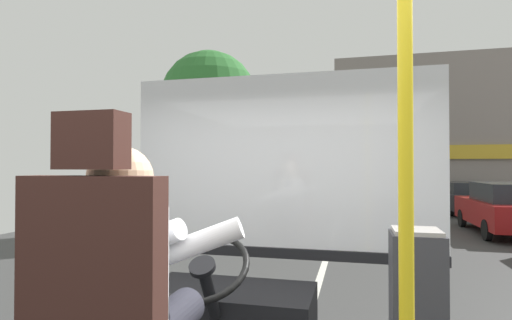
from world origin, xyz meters
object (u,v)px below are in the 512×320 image
Objects in this scene: parked_car_red at (509,208)px; parked_car_black at (465,197)px; handrail_pole at (406,214)px; steering_console at (229,316)px; bus_driver at (128,278)px.

parked_car_black is (0.21, 5.46, -0.09)m from parked_car_red.
parked_car_red is 0.89× the size of parked_car_black.
handrail_pole is at bearing -109.62° from parked_car_red.
handrail_pole reaches higher than steering_console.
bus_driver is 17.44m from parked_car_black.
bus_driver is at bearing -113.92° from parked_car_red.
steering_console is at bearing 127.15° from handrail_pole.
parked_car_black is at bearing 75.85° from handrail_pole.
bus_driver is at bearing -90.00° from steering_console.
bus_driver reaches higher than parked_car_red.
parked_car_black is at bearing 71.52° from steering_console.
parked_car_black is (5.16, 15.44, -0.25)m from steering_console.
bus_driver is 0.99m from handrail_pole.
parked_car_red is (4.96, 9.98, -0.16)m from steering_console.
handrail_pole is 0.54× the size of parked_car_red.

